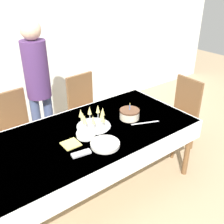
# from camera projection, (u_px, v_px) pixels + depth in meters

# --- Properties ---
(ground_plane) EXTENTS (12.00, 12.00, 0.00)m
(ground_plane) POSITION_uv_depth(u_px,v_px,m) (93.00, 187.00, 2.91)
(ground_plane) COLOR tan
(wall_back) EXTENTS (8.00, 0.05, 2.70)m
(wall_back) POSITION_uv_depth(u_px,v_px,m) (19.00, 38.00, 3.49)
(wall_back) COLOR silver
(wall_back) RESTS_ON ground_plane
(dining_table) EXTENTS (2.12, 1.07, 0.73)m
(dining_table) POSITION_uv_depth(u_px,v_px,m) (91.00, 140.00, 2.62)
(dining_table) COLOR white
(dining_table) RESTS_ON ground_plane
(dining_chair_far_left) EXTENTS (0.45, 0.45, 0.95)m
(dining_chair_far_left) POSITION_uv_depth(u_px,v_px,m) (16.00, 129.00, 3.02)
(dining_chair_far_left) COLOR brown
(dining_chair_far_left) RESTS_ON ground_plane
(dining_chair_far_right) EXTENTS (0.45, 0.45, 0.95)m
(dining_chair_far_right) POSITION_uv_depth(u_px,v_px,m) (86.00, 107.00, 3.52)
(dining_chair_far_right) COLOR brown
(dining_chair_far_right) RESTS_ON ground_plane
(dining_chair_right_end) EXTENTS (0.44, 0.44, 0.95)m
(dining_chair_right_end) POSITION_uv_depth(u_px,v_px,m) (180.00, 111.00, 3.41)
(dining_chair_right_end) COLOR brown
(dining_chair_right_end) RESTS_ON ground_plane
(birthday_cake) EXTENTS (0.21, 0.21, 0.18)m
(birthday_cake) POSITION_uv_depth(u_px,v_px,m) (130.00, 114.00, 2.78)
(birthday_cake) COLOR beige
(birthday_cake) RESTS_ON dining_table
(champagne_tray) EXTENTS (0.35, 0.35, 0.18)m
(champagne_tray) POSITION_uv_depth(u_px,v_px,m) (93.00, 119.00, 2.61)
(champagne_tray) COLOR silver
(champagne_tray) RESTS_ON dining_table
(plate_stack_main) EXTENTS (0.26, 0.26, 0.03)m
(plate_stack_main) POSITION_uv_depth(u_px,v_px,m) (105.00, 144.00, 2.34)
(plate_stack_main) COLOR silver
(plate_stack_main) RESTS_ON dining_table
(plate_stack_dessert) EXTENTS (0.19, 0.19, 0.04)m
(plate_stack_dessert) POSITION_uv_depth(u_px,v_px,m) (86.00, 134.00, 2.48)
(plate_stack_dessert) COLOR white
(plate_stack_dessert) RESTS_ON dining_table
(cake_knife) EXTENTS (0.28, 0.13, 0.00)m
(cake_knife) POSITION_uv_depth(u_px,v_px,m) (145.00, 123.00, 2.71)
(cake_knife) COLOR silver
(cake_knife) RESTS_ON dining_table
(fork_pile) EXTENTS (0.18, 0.09, 0.02)m
(fork_pile) POSITION_uv_depth(u_px,v_px,m) (81.00, 154.00, 2.24)
(fork_pile) COLOR silver
(fork_pile) RESTS_ON dining_table
(napkin_pile) EXTENTS (0.15, 0.15, 0.01)m
(napkin_pile) POSITION_uv_depth(u_px,v_px,m) (71.00, 144.00, 2.37)
(napkin_pile) COLOR #E0D166
(napkin_pile) RESTS_ON dining_table
(person_standing) EXTENTS (0.28, 0.28, 1.70)m
(person_standing) POSITION_uv_depth(u_px,v_px,m) (38.00, 80.00, 3.00)
(person_standing) COLOR #3F4C72
(person_standing) RESTS_ON ground_plane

